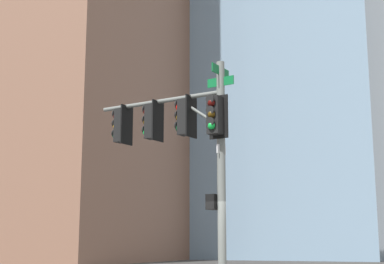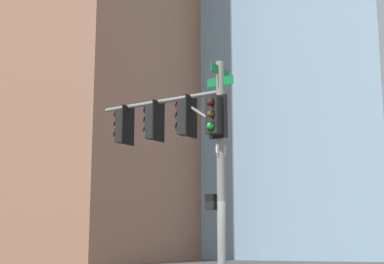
{
  "view_description": "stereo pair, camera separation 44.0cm",
  "coord_description": "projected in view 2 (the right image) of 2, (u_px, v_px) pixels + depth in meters",
  "views": [
    {
      "loc": [
        -5.45,
        13.72,
        1.45
      ],
      "look_at": [
        0.66,
        -0.48,
        4.41
      ],
      "focal_mm": 54.19,
      "sensor_mm": 36.0,
      "label": 1
    },
    {
      "loc": [
        -5.85,
        13.54,
        1.45
      ],
      "look_at": [
        0.66,
        -0.48,
        4.41
      ],
      "focal_mm": 54.19,
      "sensor_mm": 36.0,
      "label": 2
    }
  ],
  "objects": [
    {
      "name": "signal_pole_assembly",
      "position": [
        183.0,
        136.0,
        15.83
      ],
      "size": [
        4.37,
        1.34,
        6.25
      ],
      "rotation": [
        0.0,
        0.0,
        6.14
      ],
      "color": "slate",
      "rests_on": "ground_plane"
    },
    {
      "name": "building_brick_midblock",
      "position": [
        127.0,
        64.0,
        64.73
      ],
      "size": [
        22.86,
        19.06,
        42.25
      ],
      "primitive_type": "cube",
      "color": "brown",
      "rests_on": "ground_plane"
    }
  ]
}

